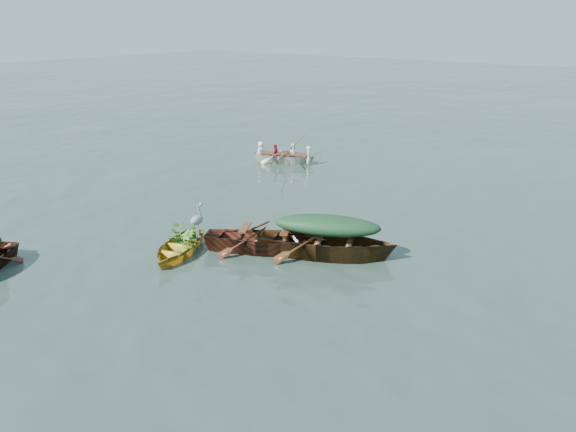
# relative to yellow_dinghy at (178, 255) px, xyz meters

# --- Properties ---
(ground) EXTENTS (140.00, 140.00, 0.00)m
(ground) POSITION_rel_yellow_dinghy_xyz_m (2.09, -0.89, 0.00)
(ground) COLOR #30433B
(ground) RESTS_ON ground
(yellow_dinghy) EXTENTS (2.30, 3.16, 0.76)m
(yellow_dinghy) POSITION_rel_yellow_dinghy_xyz_m (0.00, 0.00, 0.00)
(yellow_dinghy) COLOR gold
(yellow_dinghy) RESTS_ON ground
(green_tarp_boat) EXTENTS (5.11, 3.48, 1.19)m
(green_tarp_boat) POSITION_rel_yellow_dinghy_xyz_m (3.13, 2.22, 0.00)
(green_tarp_boat) COLOR #563314
(green_tarp_boat) RESTS_ON ground
(open_wooden_boat) EXTENTS (4.58, 3.32, 1.04)m
(open_wooden_boat) POSITION_rel_yellow_dinghy_xyz_m (1.67, 1.54, 0.00)
(open_wooden_boat) COLOR #632D18
(open_wooden_boat) RESTS_ON ground
(rowed_boat) EXTENTS (3.77, 2.32, 0.82)m
(rowed_boat) POSITION_rel_yellow_dinghy_xyz_m (-3.79, 9.38, 0.00)
(rowed_boat) COLOR white
(rowed_boat) RESTS_ON ground
(green_tarp_cover) EXTENTS (2.81, 1.91, 0.52)m
(green_tarp_cover) POSITION_rel_yellow_dinghy_xyz_m (3.13, 2.22, 0.85)
(green_tarp_cover) COLOR #183B1F
(green_tarp_cover) RESTS_ON green_tarp_boat
(thwart_benches) EXTENTS (2.36, 1.78, 0.04)m
(thwart_benches) POSITION_rel_yellow_dinghy_xyz_m (1.67, 1.54, 0.54)
(thwart_benches) COLOR #502812
(thwart_benches) RESTS_ON open_wooden_boat
(heron) EXTENTS (0.42, 0.48, 0.92)m
(heron) POSITION_rel_yellow_dinghy_xyz_m (0.49, 0.26, 0.84)
(heron) COLOR #94959C
(heron) RESTS_ON yellow_dinghy
(dinghy_weeds) EXTENTS (1.00, 1.10, 0.60)m
(dinghy_weeds) POSITION_rel_yellow_dinghy_xyz_m (-0.19, 0.52, 0.68)
(dinghy_weeds) COLOR #31651A
(dinghy_weeds) RESTS_ON yellow_dinghy
(rowers) EXTENTS (2.72, 1.83, 0.76)m
(rowers) POSITION_rel_yellow_dinghy_xyz_m (-3.79, 9.38, 0.79)
(rowers) COLOR white
(rowers) RESTS_ON rowed_boat
(oars) EXTENTS (1.50, 2.64, 0.06)m
(oars) POSITION_rel_yellow_dinghy_xyz_m (-3.79, 9.38, 0.44)
(oars) COLOR brown
(oars) RESTS_ON rowed_boat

